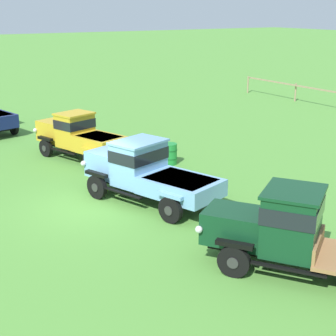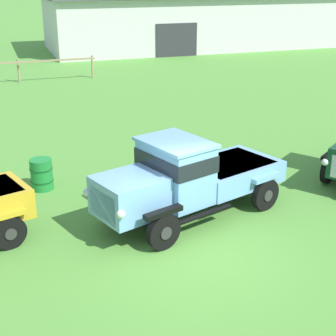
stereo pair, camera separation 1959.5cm
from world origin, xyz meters
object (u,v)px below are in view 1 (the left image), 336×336
vintage_truck_far_side (284,228)px  oil_drum_beside_row (170,154)px  vintage_truck_midrow_center (146,171)px  vintage_truck_second_in_line (78,135)px

vintage_truck_far_side → oil_drum_beside_row: (-9.53, 2.48, -0.70)m
vintage_truck_midrow_center → oil_drum_beside_row: bearing=137.3°
oil_drum_beside_row → vintage_truck_far_side: bearing=-14.6°
vintage_truck_second_in_line → oil_drum_beside_row: 4.28m
vintage_truck_midrow_center → oil_drum_beside_row: 4.53m
vintage_truck_midrow_center → vintage_truck_far_side: vintage_truck_far_side is taller
vintage_truck_second_in_line → oil_drum_beside_row: vintage_truck_second_in_line is taller
vintage_truck_far_side → oil_drum_beside_row: bearing=165.4°
vintage_truck_midrow_center → vintage_truck_far_side: bearing=5.2°
oil_drum_beside_row → vintage_truck_second_in_line: bearing=-134.8°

